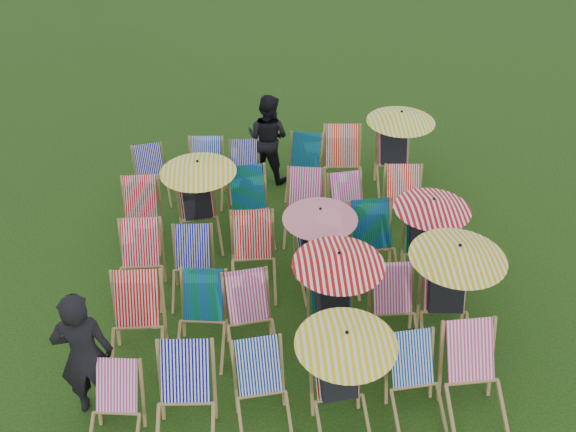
{
  "coord_description": "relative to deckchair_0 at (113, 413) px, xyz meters",
  "views": [
    {
      "loc": [
        -0.51,
        -6.68,
        6.1
      ],
      "look_at": [
        0.08,
        0.44,
        0.9
      ],
      "focal_mm": 40.0,
      "sensor_mm": 36.0,
      "label": 1
    }
  ],
  "objects": [
    {
      "name": "deckchair_23",
      "position": [
        3.93,
        3.45,
        0.05
      ],
      "size": [
        0.71,
        0.93,
        0.95
      ],
      "rotation": [
        0.0,
        0.0,
        -0.09
      ],
      "color": "olive",
      "rests_on": "ground"
    },
    {
      "name": "deckchair_22",
      "position": [
        3.09,
        3.44,
        0.02
      ],
      "size": [
        0.68,
        0.88,
        0.89
      ],
      "rotation": [
        0.0,
        0.0,
        0.11
      ],
      "color": "olive",
      "rests_on": "ground"
    },
    {
      "name": "deckchair_16",
      "position": [
        3.27,
        2.41,
        0.09
      ],
      "size": [
        0.74,
        0.99,
        1.03
      ],
      "rotation": [
        0.0,
        0.0,
        0.06
      ],
      "color": "olive",
      "rests_on": "ground"
    },
    {
      "name": "deckchair_28",
      "position": [
        3.16,
        4.64,
        0.09
      ],
      "size": [
        0.76,
        1.0,
        1.03
      ],
      "rotation": [
        0.0,
        0.0,
        -0.08
      ],
      "color": "olive",
      "rests_on": "ground"
    },
    {
      "name": "deckchair_6",
      "position": [
        0.12,
        1.18,
        0.08
      ],
      "size": [
        0.7,
        0.96,
        1.02
      ],
      "rotation": [
        0.0,
        0.0,
        -0.03
      ],
      "color": "olive",
      "rests_on": "ground"
    },
    {
      "name": "deckchair_13",
      "position": [
        0.75,
        2.27,
        0.02
      ],
      "size": [
        0.63,
        0.85,
        0.9
      ],
      "rotation": [
        0.0,
        0.0,
        -0.05
      ],
      "color": "olive",
      "rests_on": "ground"
    },
    {
      "name": "deckchair_4",
      "position": [
        3.29,
        0.06,
        0.03
      ],
      "size": [
        0.67,
        0.88,
        0.91
      ],
      "rotation": [
        0.0,
        0.0,
        0.09
      ],
      "color": "olive",
      "rests_on": "ground"
    },
    {
      "name": "deckchair_2",
      "position": [
        1.59,
        0.09,
        0.03
      ],
      "size": [
        0.68,
        0.9,
        0.91
      ],
      "rotation": [
        0.0,
        0.0,
        0.1
      ],
      "color": "olive",
      "rests_on": "ground"
    },
    {
      "name": "deckchair_25",
      "position": [
        0.87,
        4.62,
        0.04
      ],
      "size": [
        0.69,
        0.91,
        0.94
      ],
      "rotation": [
        0.0,
        0.0,
        -0.08
      ],
      "color": "olive",
      "rests_on": "ground"
    },
    {
      "name": "deckchair_17",
      "position": [
        3.98,
        2.4,
        0.23
      ],
      "size": [
        1.04,
        1.1,
        1.24
      ],
      "rotation": [
        0.0,
        0.0,
        -0.1
      ],
      "color": "olive",
      "rests_on": "ground"
    },
    {
      "name": "deckchair_5",
      "position": [
        3.93,
        0.03,
        0.08
      ],
      "size": [
        0.7,
        0.96,
        1.02
      ],
      "rotation": [
        0.0,
        0.0,
        0.03
      ],
      "color": "olive",
      "rests_on": "ground"
    },
    {
      "name": "deckchair_24",
      "position": [
        -0.02,
        4.69,
        -0.01
      ],
      "size": [
        0.68,
        0.85,
        0.83
      ],
      "rotation": [
        0.0,
        0.0,
        0.18
      ],
      "color": "olive",
      "rests_on": "ground"
    },
    {
      "name": "deckchair_21",
      "position": [
        2.4,
        3.5,
        0.05
      ],
      "size": [
        0.76,
        0.96,
        0.95
      ],
      "rotation": [
        0.0,
        0.0,
        -0.16
      ],
      "color": "olive",
      "rests_on": "ground"
    },
    {
      "name": "deckchair_1",
      "position": [
        0.75,
        0.0,
        0.07
      ],
      "size": [
        0.72,
        0.96,
        1.0
      ],
      "rotation": [
        0.0,
        0.0,
        -0.06
      ],
      "color": "olive",
      "rests_on": "ground"
    },
    {
      "name": "deckchair_8",
      "position": [
        1.5,
        1.19,
        0.04
      ],
      "size": [
        0.73,
        0.94,
        0.94
      ],
      "rotation": [
        0.0,
        0.0,
        0.13
      ],
      "color": "olive",
      "rests_on": "ground"
    },
    {
      "name": "person_rear",
      "position": [
        1.95,
        5.17,
        0.36
      ],
      "size": [
        0.96,
        0.89,
        1.57
      ],
      "primitive_type": "imported",
      "rotation": [
        0.0,
        0.0,
        2.61
      ],
      "color": "black",
      "rests_on": "ground"
    },
    {
      "name": "deckchair_19",
      "position": [
        0.82,
        3.49,
        0.27
      ],
      "size": [
        1.12,
        1.2,
        1.32
      ],
      "rotation": [
        0.0,
        0.0,
        0.14
      ],
      "color": "olive",
      "rests_on": "ground"
    },
    {
      "name": "deckchair_0",
      "position": [
        0.0,
        0.0,
        0.0
      ],
      "size": [
        0.66,
        0.85,
        0.85
      ],
      "rotation": [
        0.0,
        0.0,
        -0.13
      ],
      "color": "olive",
      "rests_on": "ground"
    },
    {
      "name": "deckchair_12",
      "position": [
        0.04,
        2.36,
        0.05
      ],
      "size": [
        0.65,
        0.9,
        0.96
      ],
      "rotation": [
        0.0,
        0.0,
        -0.02
      ],
      "color": "olive",
      "rests_on": "ground"
    },
    {
      "name": "deckchair_3",
      "position": [
        2.44,
        0.04,
        0.25
      ],
      "size": [
        1.08,
        1.16,
        1.29
      ],
      "rotation": [
        0.0,
        0.0,
        0.1
      ],
      "color": "olive",
      "rests_on": "ground"
    },
    {
      "name": "deckchair_11",
      "position": [
        3.94,
        1.22,
        0.3
      ],
      "size": [
        1.17,
        1.23,
        1.38
      ],
      "rotation": [
        0.0,
        0.0,
        -0.1
      ],
      "color": "olive",
      "rests_on": "ground"
    },
    {
      "name": "person_left",
      "position": [
        -0.3,
        0.46,
        0.43
      ],
      "size": [
        0.65,
        0.46,
        1.71
      ],
      "primitive_type": "imported",
      "rotation": [
        0.0,
        0.0,
        3.22
      ],
      "color": "black",
      "rests_on": "ground"
    },
    {
      "name": "deckchair_10",
      "position": [
        3.29,
        1.19,
        0.04
      ],
      "size": [
        0.63,
        0.87,
        0.93
      ],
      "rotation": [
        0.0,
        0.0,
        -0.01
      ],
      "color": "olive",
      "rests_on": "ground"
    },
    {
      "name": "deckchair_7",
      "position": [
        0.89,
        1.25,
        0.05
      ],
      "size": [
        0.73,
        0.94,
        0.94
      ],
      "rotation": [
        0.0,
        0.0,
        -0.13
      ],
      "color": "olive",
      "rests_on": "ground"
    },
    {
      "name": "deckchair_18",
      "position": [
        -0.07,
        3.53,
        0.03
      ],
      "size": [
        0.61,
        0.85,
        0.92
      ],
      "rotation": [
        0.0,
        0.0,
        -0.0
      ],
      "color": "olive",
      "rests_on": "ground"
    },
    {
      "name": "deckchair_27",
      "position": [
        2.52,
        4.7,
        0.03
      ],
      "size": [
        0.76,
        0.94,
        0.91
      ],
      "rotation": [
        0.0,
        0.0,
        -0.21
      ],
      "color": "olive",
      "rests_on": "ground"
    },
    {
      "name": "ground",
      "position": [
        2.0,
        2.3,
        -0.43
      ],
      "size": [
        100.0,
        100.0,
        0.0
      ],
      "primitive_type": "plane",
      "color": "black",
      "rests_on": "ground"
    },
    {
      "name": "deckchair_26",
      "position": [
        1.52,
        4.7,
        -0.01
      ],
      "size": [
        0.58,
        0.79,
        0.84
      ],
      "rotation": [
        0.0,
        0.0,
        -0.04
      ],
      "color": "olive",
      "rests_on": "ground"
    },
    {
      "name": "deckchair_29",
      "position": [
        4.07,
        4.76,
        0.28
      ],
      "size": [
        1.13,
        1.18,
        1.34
      ],
      "rotation": [
        0.0,
        0.0,
        -0.06
      ],
      "color": "olive",
      "rests_on": "ground"
    },
    {
      "name": "deckchair_15",
      "position": [
        2.46,
        2.35,
        0.21
      ],
      "size": [
        1.01,
        1.09,
        1.2
      ],
      "rotation": [
        0.0,
        0.0,
        0.14
      ],
      "color": "olive",
      "rests_on": "ground"
    },
    {
      "name": "deckchair_20",
      "position": [
        1.58,
        3.54,
        0.07
      ],
      "size": [
        0.75,
        0.98,
        0.99
      ],
      "rotation": [
        0.0,
        0.0,
        0.11
      ],
      "color": "olive",
      "rests_on": "ground"
    },
    {
      "name": "deckchair_14",
      "position": [
        1.57,
        2.38,
        0.06
      ],
      "size": [
        0.67,
        0.92,
        0.98
      ],
      "rotation": [
        0.0,
        0.0,
        -0.03
      ],
      "color": "olive",
      "rests_on": "ground"
    },
    {
      "name": "deckchair_9",
      "position": [
        2.53,
        1.27,
        0.27
      ],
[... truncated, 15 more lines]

